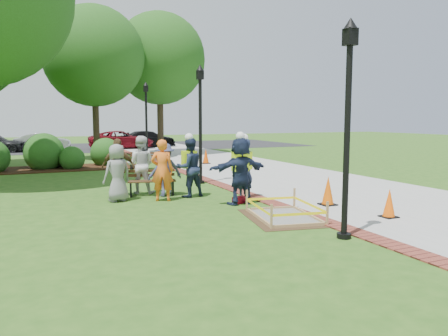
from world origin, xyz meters
name	(u,v)px	position (x,y,z in m)	size (l,w,h in m)	color
ground	(225,214)	(0.00, 0.00, 0.00)	(100.00, 100.00, 0.00)	#285116
sidewalk	(235,165)	(5.00, 10.00, 0.01)	(6.00, 60.00, 0.02)	#9E9E99
brick_edging	(173,168)	(1.75, 10.00, 0.01)	(0.50, 60.00, 0.03)	maroon
mulch_bed	(64,168)	(-3.00, 12.00, 0.02)	(7.00, 3.00, 0.05)	#381E0F
parking_lot	(90,147)	(0.00, 27.00, 0.00)	(36.00, 12.00, 0.01)	black
wet_concrete_pad	(284,208)	(1.10, -1.00, 0.23)	(2.10, 2.58, 0.55)	#47331E
bench_near	(152,187)	(-1.01, 3.30, 0.25)	(1.53, 0.76, 0.79)	#58331E
bench_far	(145,164)	(0.48, 10.28, 0.25)	(1.52, 0.95, 0.78)	#562F1D
cone_front	(389,204)	(3.38, -2.02, 0.34)	(0.36, 0.36, 0.71)	black
cone_back	(328,192)	(2.96, -0.22, 0.39)	(0.41, 0.41, 0.81)	black
cone_far	(206,157)	(3.92, 11.25, 0.38)	(0.40, 0.40, 0.79)	black
toolbox	(239,200)	(0.90, 1.06, 0.09)	(0.38, 0.21, 0.19)	maroon
lamp_near	(348,113)	(1.25, -3.00, 2.48)	(0.28, 0.28, 4.26)	black
lamp_mid	(200,115)	(1.25, 5.00, 2.48)	(0.28, 0.28, 4.26)	black
lamp_far	(146,116)	(1.25, 13.00, 2.48)	(0.28, 0.28, 4.26)	black
tree_back	(94,56)	(-0.89, 16.22, 5.83)	(5.66, 5.66, 8.68)	#3D2D1E
tree_right	(159,59)	(3.49, 18.30, 6.18)	(5.93, 5.93, 9.16)	#3D2D1E
shrub_b	(45,169)	(-3.83, 12.16, 0.00)	(1.82, 1.82, 1.82)	#214A15
shrub_c	(73,169)	(-2.65, 11.54, 0.00)	(1.17, 1.17, 1.17)	#214A15
shrub_d	(106,166)	(-0.96, 12.56, 0.00)	(1.50, 1.50, 1.50)	#214A15
shrub_e	(66,167)	(-2.85, 12.80, 0.00)	(0.98, 0.98, 0.98)	#214A15
casual_person_a	(117,173)	(-2.15, 2.73, 0.82)	(0.60, 0.48, 1.65)	gray
casual_person_b	(162,170)	(-0.96, 2.30, 0.89)	(0.66, 0.55, 1.78)	orange
casual_person_c	(141,165)	(-1.24, 3.76, 0.91)	(0.69, 0.58, 1.82)	silver
casual_person_d	(118,167)	(-1.96, 3.61, 0.88)	(0.66, 0.57, 1.75)	brown
casual_person_e	(165,170)	(-0.67, 2.97, 0.81)	(0.53, 0.35, 1.61)	#383D63
hivis_worker_a	(240,169)	(0.87, 0.93, 0.99)	(0.62, 0.42, 2.01)	#1A2144
hivis_worker_b	(244,167)	(1.34, 1.64, 0.95)	(0.64, 0.48, 1.92)	#18183E
hivis_worker_c	(189,166)	(-0.04, 2.56, 0.95)	(0.61, 0.44, 1.93)	#18233F
parked_car_b	(43,150)	(-3.55, 24.93, 0.00)	(4.24, 1.84, 1.38)	#AFAFB4
parked_car_c	(122,149)	(2.07, 24.46, 0.00)	(4.63, 2.01, 1.51)	maroon
parked_car_d	(149,147)	(4.48, 25.47, 0.00)	(4.42, 1.92, 1.44)	black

